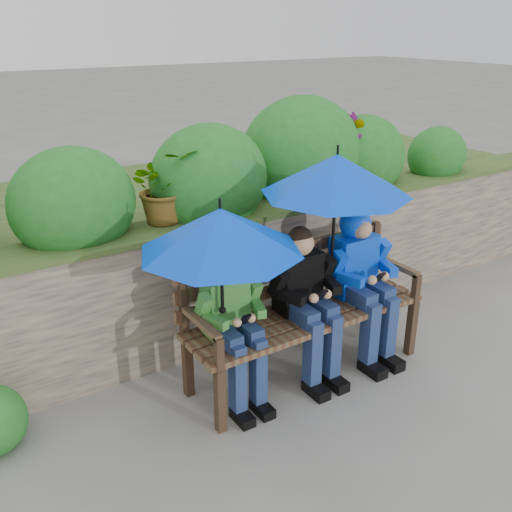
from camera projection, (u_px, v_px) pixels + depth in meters
ground at (264, 384)px, 4.04m from camera, size 60.00×60.00×0.00m
garden_backdrop at (153, 237)px, 4.99m from camera, size 8.00×2.83×1.86m
park_bench at (301, 303)px, 4.04m from camera, size 1.79×0.52×0.94m
boy_left at (233, 321)px, 3.65m from camera, size 0.43×0.50×1.06m
boy_middle at (306, 296)px, 3.93m from camera, size 0.48×0.55×1.11m
boy_right at (361, 271)px, 4.17m from camera, size 0.50×0.61×1.15m
umbrella_left at (221, 230)px, 3.33m from camera, size 1.00×1.00×0.74m
umbrella_right at (336, 174)px, 3.78m from camera, size 1.03×1.03×0.91m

